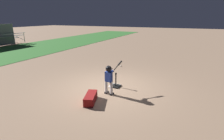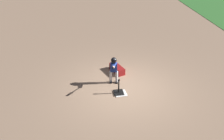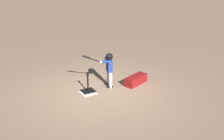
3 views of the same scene
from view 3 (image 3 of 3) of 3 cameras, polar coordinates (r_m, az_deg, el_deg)
ground_plane at (r=9.57m, az=-2.32°, el=-4.33°), size 90.00×90.00×0.00m
home_plate at (r=9.63m, az=-4.48°, el=-4.13°), size 0.47×0.47×0.02m
batting_tee at (r=9.67m, az=-4.40°, el=-3.53°), size 0.41×0.36×0.60m
batter_child at (r=9.80m, az=-0.68°, el=0.81°), size 0.95×0.38×1.14m
equipment_bag at (r=10.20m, az=4.37°, el=-1.82°), size 0.90×0.59×0.28m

